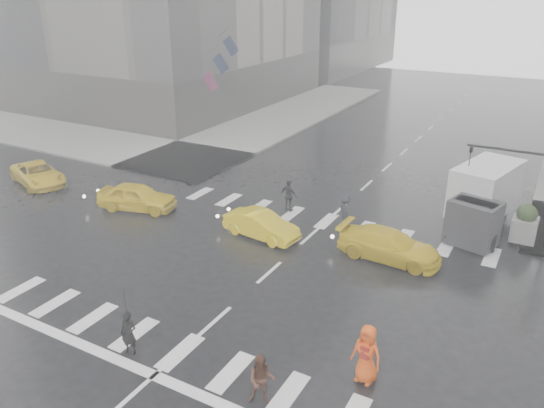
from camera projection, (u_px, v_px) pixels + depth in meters
The scene contains 17 objects.
ground at pixel (269, 272), 22.33m from camera, with size 120.00×120.00×0.00m, color black.
sidewalk_nw at pixel (171, 126), 45.19m from camera, with size 35.00×35.00×0.15m, color gray.
road_markings at pixel (269, 272), 22.33m from camera, with size 18.00×48.00×0.01m, color silver, non-canonical shape.
traffic_signal_pole at pixel (534, 180), 23.52m from camera, with size 4.45×0.42×4.50m.
planter_west at pixel (480, 215), 25.43m from camera, with size 1.10×1.10×1.80m.
planter_mid at pixel (525, 224), 24.53m from camera, with size 1.10×1.10×1.80m.
flag_cluster at pixel (218, 61), 41.88m from camera, with size 2.87×3.06×4.69m.
pedestrian_black at pixel (126, 310), 16.85m from camera, with size 1.15×1.17×2.43m.
pedestrian_brown at pixel (262, 380), 15.09m from camera, with size 0.78×0.61×1.61m, color #442418.
pedestrian_orange at pixel (367, 354), 15.89m from camera, with size 1.03×0.75×1.95m.
pedestrian_far_a at pixel (289, 196), 28.04m from camera, with size 1.05×0.64×1.79m, color black.
pedestrian_far_b at pixel (345, 210), 26.43m from camera, with size 1.04×0.57×1.61m, color black.
taxi_front at pixel (137, 197), 28.36m from camera, with size 1.70×4.21×1.44m, color yellow.
taxi_mid at pixel (261, 225), 25.26m from camera, with size 1.33×3.80×1.25m, color yellow.
taxi_rear at pixel (389, 245), 23.22m from camera, with size 1.85×4.02×1.32m, color yellow.
taxi_far at pixel (38, 174), 32.00m from camera, with size 2.12×4.07×1.28m, color yellow.
box_truck at pixel (483, 197), 25.76m from camera, with size 2.18×5.82×3.09m.
Camera 1 is at (9.59, -17.00, 11.22)m, focal length 35.00 mm.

